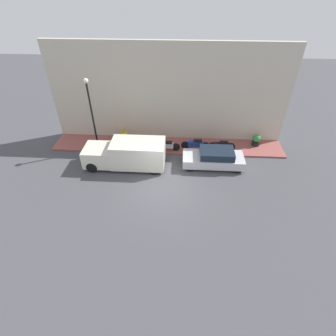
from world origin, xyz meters
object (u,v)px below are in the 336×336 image
parked_car (214,158)px  streetlamp (91,106)px  motorcycle_blue (196,144)px  scooter_silver (166,145)px  cafe_chair (124,133)px  potted_plant (256,140)px  motorcycle_black (222,146)px  delivery_van (126,154)px

parked_car → streetlamp: 8.76m
streetlamp → motorcycle_blue: bearing=-88.1°
motorcycle_blue → scooter_silver: (-0.29, 2.09, -0.02)m
scooter_silver → cafe_chair: cafe_chair is taller
motorcycle_blue → scooter_silver: motorcycle_blue is taller
streetlamp → cafe_chair: size_ratio=5.69×
streetlamp → potted_plant: (1.03, -11.47, -2.77)m
motorcycle_black → motorcycle_blue: bearing=86.7°
delivery_van → motorcycle_black: bearing=-72.7°
scooter_silver → cafe_chair: 3.64m
parked_car → scooter_silver: parked_car is taller
potted_plant → cafe_chair: (0.38, 9.85, 0.07)m
parked_car → motorcycle_black: (1.65, -0.68, -0.05)m
delivery_van → streetlamp: size_ratio=1.04×
scooter_silver → streetlamp: 5.69m
motorcycle_blue → potted_plant: bearing=-79.8°
parked_car → cafe_chair: size_ratio=4.49×
parked_car → scooter_silver: 3.56m
parked_car → delivery_van: bearing=93.5°
motorcycle_black → scooter_silver: (-0.18, 3.92, -0.03)m
potted_plant → parked_car: bearing=127.9°
scooter_silver → cafe_chair: size_ratio=2.25×
motorcycle_black → potted_plant: 2.76m
parked_car → streetlamp: (1.52, 8.19, 2.72)m
motorcycle_blue → potted_plant: 4.51m
motorcycle_blue → delivery_van: bearing=114.7°
motorcycle_blue → scooter_silver: 2.11m
parked_car → cafe_chair: bearing=65.9°
motorcycle_blue → streetlamp: (-0.23, 7.04, 2.78)m
potted_plant → delivery_van: bearing=107.9°
potted_plant → cafe_chair: size_ratio=0.97×
parked_car → scooter_silver: size_ratio=1.99×
potted_plant → motorcycle_black: bearing=109.2°
motorcycle_black → motorcycle_blue: 1.83m
parked_car → scooter_silver: bearing=65.6°
potted_plant → streetlamp: bearing=95.2°
delivery_van → potted_plant: size_ratio=6.09×
delivery_van → scooter_silver: size_ratio=2.62×
motorcycle_black → cafe_chair: (1.29, 7.25, 0.08)m
motorcycle_black → potted_plant: size_ratio=2.27×
scooter_silver → streetlamp: (0.05, 4.95, 2.80)m
scooter_silver → cafe_chair: bearing=66.2°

